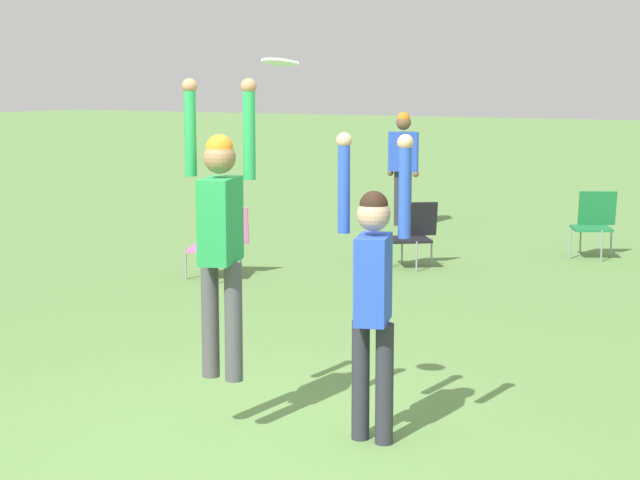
{
  "coord_description": "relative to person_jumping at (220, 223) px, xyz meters",
  "views": [
    {
      "loc": [
        3.92,
        -5.46,
        2.37
      ],
      "look_at": [
        0.15,
        0.65,
        1.3
      ],
      "focal_mm": 60.0,
      "sensor_mm": 36.0,
      "label": 1
    }
  ],
  "objects": [
    {
      "name": "frisbee",
      "position": [
        0.42,
        0.1,
        1.05
      ],
      "size": [
        0.24,
        0.24,
        0.05
      ],
      "color": "white"
    },
    {
      "name": "person_spectator_near",
      "position": [
        -3.78,
        9.98,
        -0.29
      ],
      "size": [
        0.57,
        0.35,
        1.87
      ],
      "rotation": [
        0.0,
        0.0,
        0.41
      ],
      "color": "#2D2D38",
      "rests_on": "ground_plane"
    },
    {
      "name": "camping_chair_1",
      "position": [
        -1.87,
        6.57,
        -0.97
      ],
      "size": [
        0.71,
        0.79,
        0.82
      ],
      "rotation": [
        0.0,
        0.0,
        3.82
      ],
      "color": "gray",
      "rests_on": "ground_plane"
    },
    {
      "name": "camping_chair_0",
      "position": [
        -0.11,
        8.51,
        -0.92
      ],
      "size": [
        0.68,
        0.74,
        0.89
      ],
      "rotation": [
        0.0,
        0.0,
        3.63
      ],
      "color": "gray",
      "rests_on": "ground_plane"
    },
    {
      "name": "person_jumping",
      "position": [
        0.0,
        0.0,
        0.0
      ],
      "size": [
        0.59,
        0.48,
        2.02
      ],
      "rotation": [
        0.0,
        0.0,
        1.93
      ],
      "color": "#4C4C51",
      "rests_on": "ground_plane"
    },
    {
      "name": "ground_plane",
      "position": [
        0.33,
        -0.17,
        -1.43
      ],
      "size": [
        120.0,
        120.0,
        0.0
      ],
      "primitive_type": "plane",
      "color": "#608C47"
    },
    {
      "name": "person_defending",
      "position": [
        0.96,
        0.36,
        -0.36
      ],
      "size": [
        0.55,
        0.44,
        2.04
      ],
      "rotation": [
        0.0,
        0.0,
        -1.21
      ],
      "color": "#2D2D38",
      "rests_on": "ground_plane"
    },
    {
      "name": "camping_chair_2",
      "position": [
        -3.54,
        4.66,
        -0.97
      ],
      "size": [
        0.74,
        0.8,
        0.85
      ],
      "rotation": [
        0.0,
        0.0,
        3.59
      ],
      "color": "gray",
      "rests_on": "ground_plane"
    }
  ]
}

